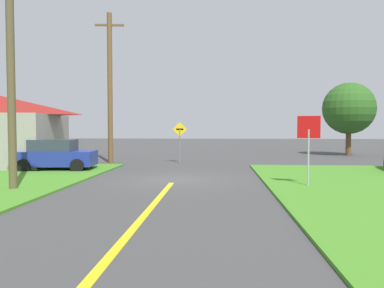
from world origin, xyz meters
TOP-DOWN VIEW (x-y plane):
  - ground_plane at (0.00, 0.00)m, footprint 120.00×120.00m
  - lane_stripe_center at (0.00, -8.00)m, footprint 0.20×14.00m
  - stop_sign at (5.24, -1.71)m, footprint 0.82×0.22m
  - parked_car_near_building at (-6.56, 3.02)m, footprint 4.04×2.33m
  - utility_pole_near at (-5.39, -3.20)m, footprint 1.80×0.28m
  - utility_pole_mid at (-4.91, 7.37)m, footprint 1.80×0.31m
  - direction_sign at (-0.56, 7.73)m, footprint 0.89×0.21m
  - oak_tree_left at (12.22, 14.90)m, footprint 4.08×4.08m

SIDE VIEW (x-z plane):
  - ground_plane at x=0.00m, z-range 0.00..0.00m
  - lane_stripe_center at x=0.00m, z-range 0.00..0.01m
  - parked_car_near_building at x=-6.56m, z-range -0.01..1.61m
  - direction_sign at x=-0.56m, z-range 0.31..2.90m
  - stop_sign at x=5.24m, z-range 0.57..3.24m
  - oak_tree_left at x=12.22m, z-range 0.85..6.65m
  - utility_pole_near at x=-5.39m, z-range 0.13..8.71m
  - utility_pole_mid at x=-4.91m, z-range 0.11..9.46m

